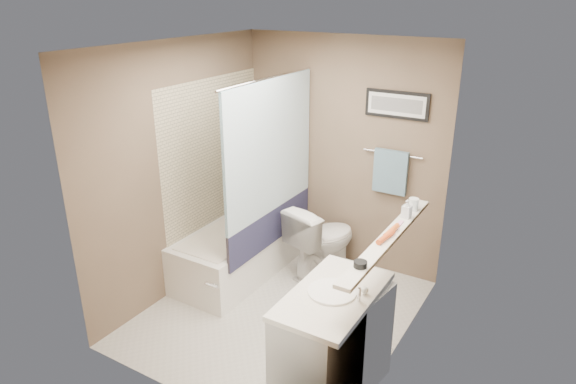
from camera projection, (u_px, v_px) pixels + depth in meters
The scene contains 33 objects.
ground at pixel (280, 312), 4.76m from camera, with size 2.50×2.50×0.00m, color beige.
ceiling at pixel (278, 48), 3.89m from camera, with size 2.20×2.50×0.04m, color white.
wall_back at pixel (342, 155), 5.30m from camera, with size 2.20×0.04×2.40m, color brown.
wall_front at pixel (179, 252), 3.34m from camera, with size 2.20×0.04×2.40m, color brown.
wall_left at pixel (182, 170), 4.84m from camera, with size 0.04×2.50×2.40m, color brown.
wall_right at pixel (402, 220), 3.81m from camera, with size 0.04×2.50×2.40m, color brown.
tile_surround at pixel (215, 175), 5.31m from camera, with size 0.02×1.55×2.00m, color beige.
curtain_rod at pixel (270, 78), 4.60m from camera, with size 0.02×0.02×1.55m, color silver.
curtain_upper at pixel (271, 148), 4.84m from camera, with size 0.03×1.45×1.28m, color white.
curtain_lower at pixel (272, 226), 5.14m from camera, with size 0.03×1.45×0.36m, color #28284B.
mirror at pixel (401, 172), 3.53m from camera, with size 0.02×1.60×1.00m, color silver.
shelf at pixel (388, 238), 3.74m from camera, with size 0.12×1.60×0.03m, color silver.
towel_bar at pixel (392, 154), 4.99m from camera, with size 0.02×0.02×0.60m, color silver.
towel at pixel (390, 172), 5.04m from camera, with size 0.34×0.05×0.44m, color #89B5C8.
art_frame at pixel (397, 105), 4.83m from camera, with size 0.62×0.03×0.26m, color black.
art_mat at pixel (396, 105), 4.82m from camera, with size 0.56×0.00×0.20m, color white.
art_image at pixel (396, 105), 4.81m from camera, with size 0.50×0.00×0.13m, color #595959.
door at pixel (249, 303), 3.14m from camera, with size 0.80×0.02×2.00m, color silver.
door_handle at pixel (212, 285), 3.34m from camera, with size 0.02×0.02×0.10m, color silver.
bathtub at pixel (239, 251), 5.35m from camera, with size 0.70×1.50×0.50m, color white.
tub_rim at pixel (238, 229), 5.26m from camera, with size 0.56×1.36×0.02m, color white.
toilet at pixel (322, 240), 5.28m from camera, with size 0.44×0.77×0.78m, color white.
vanity at pixel (333, 346), 3.70m from camera, with size 0.50×0.90×0.80m, color silver.
countertop at pixel (333, 295), 3.55m from camera, with size 0.54×0.96×0.04m, color silver.
sink_basin at pixel (332, 292), 3.54m from camera, with size 0.34×0.34×0.01m, color white.
faucet_spout at pixel (359, 295), 3.43m from camera, with size 0.02×0.02×0.10m, color silver.
faucet_knob at pixel (365, 290), 3.52m from camera, with size 0.05×0.05×0.05m, color white.
candle_bowl_near at pixel (360, 264), 3.32m from camera, with size 0.09×0.09×0.04m, color black.
hair_brush_front at pixel (386, 237), 3.68m from camera, with size 0.04×0.04×0.22m, color #CD4B1C.
hair_brush_back at pixel (392, 231), 3.78m from camera, with size 0.04×0.04×0.22m, color #DC5B1F.
pink_comb at pixel (399, 225), 3.91m from camera, with size 0.03×0.16×0.01m, color #FB99C7.
glass_jar at pixel (414, 204), 4.17m from camera, with size 0.08×0.08×0.10m, color white.
soap_bottle at pixel (407, 209), 4.02m from camera, with size 0.07×0.07×0.15m, color #999999.
Camera 1 is at (2.13, -3.41, 2.79)m, focal length 32.00 mm.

